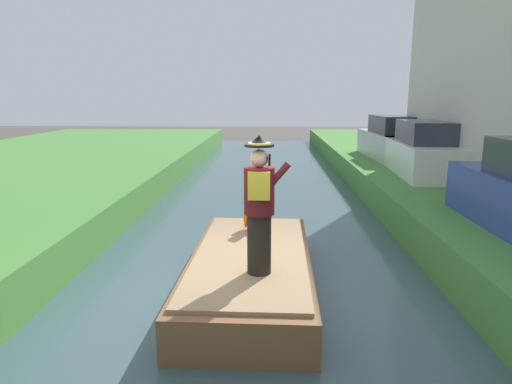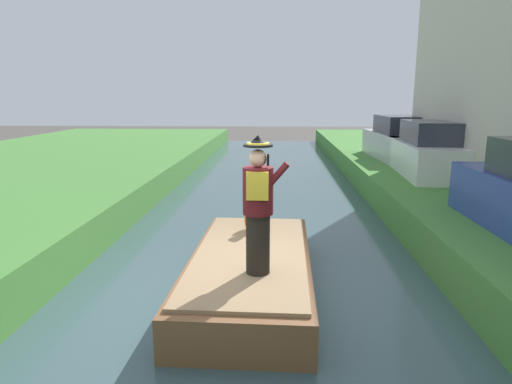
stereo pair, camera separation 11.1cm
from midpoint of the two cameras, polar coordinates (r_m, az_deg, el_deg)
ground_plane at (r=6.72m, az=-0.44°, el=-14.77°), size 80.00×80.00×0.00m
canal_water at (r=6.70m, az=-0.44°, el=-14.39°), size 5.88×48.00×0.10m
boat at (r=6.98m, az=-0.23°, el=-10.07°), size 1.90×4.24×0.61m
person_pirate at (r=5.83m, az=0.84°, el=-1.81°), size 0.61×0.42×1.85m
parrot_plush at (r=7.91m, az=0.21°, el=-3.15°), size 0.36×0.34×0.57m
parked_car_white at (r=13.52m, az=21.75°, el=4.75°), size 1.91×4.09×1.50m
parked_car_silver at (r=16.75m, az=18.04°, el=6.29°), size 1.86×4.07×1.50m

